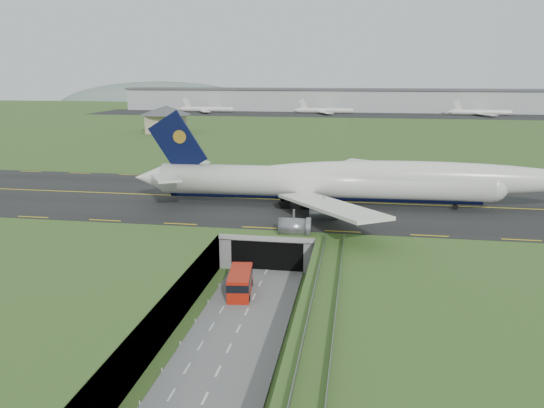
# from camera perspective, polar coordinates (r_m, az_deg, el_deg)

# --- Properties ---
(ground) EXTENTS (900.00, 900.00, 0.00)m
(ground) POSITION_cam_1_polar(r_m,az_deg,el_deg) (80.65, -1.54, -9.22)
(ground) COLOR #375C24
(ground) RESTS_ON ground
(airfield_deck) EXTENTS (800.00, 800.00, 6.00)m
(airfield_deck) POSITION_cam_1_polar(r_m,az_deg,el_deg) (79.52, -1.55, -7.23)
(airfield_deck) COLOR gray
(airfield_deck) RESTS_ON ground
(trench_road) EXTENTS (12.00, 75.00, 0.20)m
(trench_road) POSITION_cam_1_polar(r_m,az_deg,el_deg) (73.90, -2.66, -11.40)
(trench_road) COLOR slate
(trench_road) RESTS_ON ground
(taxiway) EXTENTS (800.00, 44.00, 0.18)m
(taxiway) POSITION_cam_1_polar(r_m,az_deg,el_deg) (109.77, 1.69, 0.42)
(taxiway) COLOR black
(taxiway) RESTS_ON airfield_deck
(tunnel_portal) EXTENTS (17.00, 22.30, 6.00)m
(tunnel_portal) POSITION_cam_1_polar(r_m,az_deg,el_deg) (94.96, 0.35, -3.46)
(tunnel_portal) COLOR gray
(tunnel_portal) RESTS_ON ground
(guideway) EXTENTS (3.00, 53.00, 7.05)m
(guideway) POSITION_cam_1_polar(r_m,az_deg,el_deg) (59.89, 5.50, -12.26)
(guideway) COLOR #A8A8A3
(guideway) RESTS_ON ground
(jumbo_jet) EXTENTS (88.47, 57.96, 19.18)m
(jumbo_jet) POSITION_cam_1_polar(r_m,az_deg,el_deg) (104.27, 8.76, 2.39)
(jumbo_jet) COLOR silver
(jumbo_jet) RESTS_ON ground
(shuttle_tram) EXTENTS (4.25, 8.77, 3.41)m
(shuttle_tram) POSITION_cam_1_polar(r_m,az_deg,el_deg) (78.55, -3.44, -8.42)
(shuttle_tram) COLOR #B31C0B
(shuttle_tram) RESTS_ON ground
(service_building) EXTENTS (23.75, 23.75, 11.96)m
(service_building) POSITION_cam_1_polar(r_m,az_deg,el_deg) (240.73, -11.32, 9.20)
(service_building) COLOR tan
(service_building) RESTS_ON ground
(cargo_terminal) EXTENTS (320.00, 67.00, 15.60)m
(cargo_terminal) POSITION_cam_1_polar(r_m,az_deg,el_deg) (372.91, 7.31, 11.06)
(cargo_terminal) COLOR #B2B2B2
(cargo_terminal) RESTS_ON ground
(distant_hills) EXTENTS (700.00, 91.00, 60.00)m
(distant_hills) POSITION_cam_1_polar(r_m,az_deg,el_deg) (506.57, 15.24, 9.38)
(distant_hills) COLOR slate
(distant_hills) RESTS_ON ground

